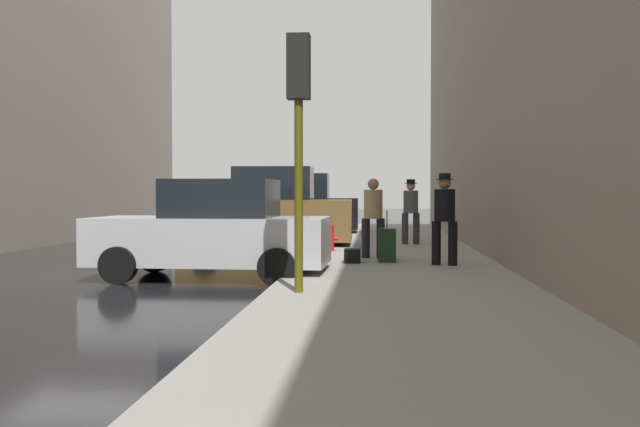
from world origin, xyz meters
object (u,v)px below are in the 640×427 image
object	(u,v)px
pedestrian_in_tan_coat	(373,214)
pedestrian_with_beanie	(411,208)
duffel_bag	(352,256)
pedestrian_with_fedora	(445,214)
traffic_light	(299,106)
fire_hydrant	(330,237)
parked_bronze_suv	(268,212)
parked_silver_sedan	(213,232)
parked_black_suv	(295,208)
rolling_suitcase	(387,245)

from	to	relation	value
pedestrian_in_tan_coat	pedestrian_with_beanie	size ratio (longest dim) A/B	0.96
duffel_bag	pedestrian_with_fedora	bearing A→B (deg)	-11.79
pedestrian_with_beanie	pedestrian_with_fedora	world-z (taller)	same
traffic_light	pedestrian_with_fedora	world-z (taller)	traffic_light
fire_hydrant	pedestrian_with_fedora	world-z (taller)	pedestrian_with_fedora
parked_bronze_suv	pedestrian_with_fedora	xyz separation A→B (m)	(4.25, -5.22, 0.10)
parked_bronze_suv	pedestrian_with_beanie	bearing A→B (deg)	7.37
parked_bronze_suv	parked_silver_sedan	bearing A→B (deg)	-90.00
parked_black_suv	pedestrian_with_beanie	world-z (taller)	parked_black_suv
parked_bronze_suv	parked_black_suv	size ratio (longest dim) A/B	1.00
parked_silver_sedan	traffic_light	distance (m)	3.80
parked_black_suv	pedestrian_in_tan_coat	distance (m)	10.57
parked_silver_sedan	pedestrian_with_beanie	bearing A→B (deg)	61.14
pedestrian_in_tan_coat	pedestrian_with_beanie	xyz separation A→B (m)	(1.00, 4.26, 0.03)
pedestrian_with_fedora	duffel_bag	bearing A→B (deg)	168.21
parked_bronze_suv	duffel_bag	xyz separation A→B (m)	(2.45, -4.85, -0.74)
parked_black_suv	duffel_bag	xyz separation A→B (m)	(2.45, -11.26, -0.74)
duffel_bag	parked_silver_sedan	bearing A→B (deg)	-145.94
parked_silver_sedan	parked_bronze_suv	size ratio (longest dim) A/B	0.91
pedestrian_in_tan_coat	rolling_suitcase	size ratio (longest dim) A/B	1.64
traffic_light	pedestrian_with_beanie	size ratio (longest dim) A/B	2.03
parked_bronze_suv	traffic_light	distance (m)	9.55
parked_silver_sedan	rolling_suitcase	world-z (taller)	parked_silver_sedan
pedestrian_in_tan_coat	parked_bronze_suv	bearing A→B (deg)	127.25
fire_hydrant	duffel_bag	bearing A→B (deg)	-77.08
pedestrian_with_fedora	rolling_suitcase	size ratio (longest dim) A/B	1.71
parked_bronze_suv	parked_black_suv	distance (m)	6.41
pedestrian_in_tan_coat	duffel_bag	world-z (taller)	pedestrian_in_tan_coat
parked_silver_sedan	duffel_bag	world-z (taller)	parked_silver_sedan
rolling_suitcase	parked_black_suv	bearing A→B (deg)	106.00
pedestrian_with_beanie	pedestrian_with_fedora	bearing A→B (deg)	-86.14
pedestrian_in_tan_coat	pedestrian_with_fedora	bearing A→B (deg)	-46.49
parked_black_suv	duffel_bag	size ratio (longest dim) A/B	10.54
parked_bronze_suv	pedestrian_in_tan_coat	xyz separation A→B (m)	(2.86, -3.76, 0.07)
parked_black_suv	duffel_bag	world-z (taller)	parked_black_suv
parked_bronze_suv	fire_hydrant	distance (m)	2.76
rolling_suitcase	duffel_bag	xyz separation A→B (m)	(-0.69, -0.29, -0.20)
pedestrian_with_fedora	pedestrian_in_tan_coat	bearing A→B (deg)	133.51
parked_black_suv	pedestrian_in_tan_coat	size ratio (longest dim) A/B	2.71
parked_silver_sedan	parked_black_suv	size ratio (longest dim) A/B	0.92
fire_hydrant	traffic_light	bearing A→B (deg)	-89.60
parked_black_suv	rolling_suitcase	size ratio (longest dim) A/B	4.46
parked_black_suv	pedestrian_with_beanie	size ratio (longest dim) A/B	2.61
parked_black_suv	pedestrian_in_tan_coat	xyz separation A→B (m)	(2.86, -10.18, 0.07)
parked_black_suv	rolling_suitcase	world-z (taller)	parked_black_suv
pedestrian_with_fedora	rolling_suitcase	world-z (taller)	pedestrian_with_fedora
rolling_suitcase	traffic_light	bearing A→B (deg)	-105.49
parked_silver_sedan	rolling_suitcase	size ratio (longest dim) A/B	4.08
parked_silver_sedan	parked_bronze_suv	bearing A→B (deg)	90.00
pedestrian_with_beanie	duffel_bag	world-z (taller)	pedestrian_with_beanie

